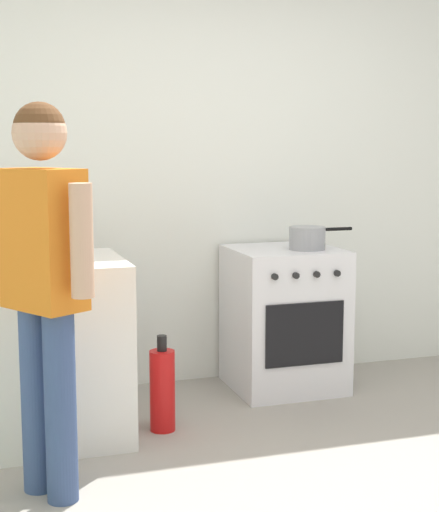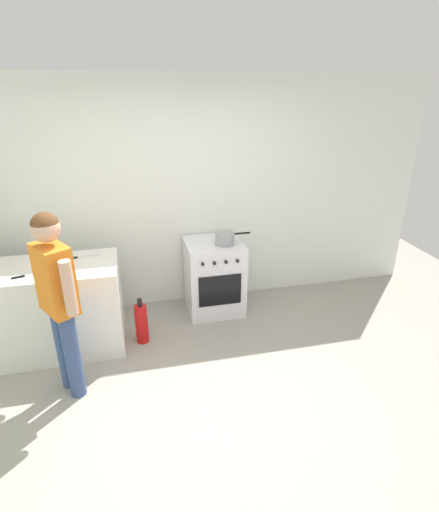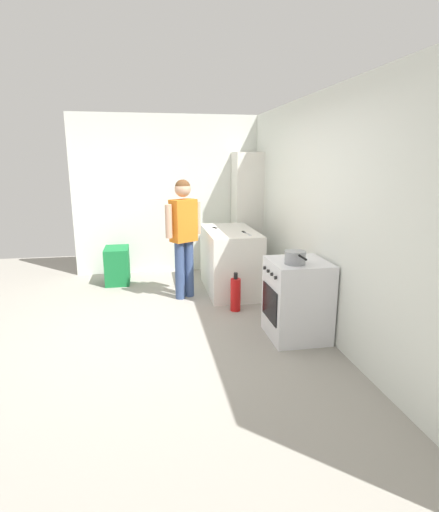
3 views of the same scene
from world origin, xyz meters
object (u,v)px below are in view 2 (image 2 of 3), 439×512
object	(u,v)px
oven_left	(214,276)
person	(57,292)
knife_carving	(82,257)
pot	(225,239)
knife_chef	(7,279)
fire_extinguisher	(142,323)

from	to	relation	value
oven_left	person	bearing A→B (deg)	-144.56
knife_carving	person	distance (m)	0.85
pot	knife_chef	distance (m)	2.15
knife_carving	fire_extinguisher	distance (m)	0.90
knife_carving	knife_chef	distance (m)	0.70
pot	knife_chef	xyz separation A→B (m)	(-2.09, -0.51, -0.01)
oven_left	pot	xyz separation A→B (m)	(0.11, -0.08, 0.49)
pot	knife_carving	xyz separation A→B (m)	(-1.49, -0.14, -0.01)
knife_carving	knife_chef	bearing A→B (deg)	-148.36
knife_chef	fire_extinguisher	world-z (taller)	knife_chef
person	fire_extinguisher	size ratio (longest dim) A/B	3.26
person	fire_extinguisher	xyz separation A→B (m)	(0.63, 0.59, -0.76)
pot	person	world-z (taller)	person
knife_chef	pot	bearing A→B (deg)	13.60
pot	fire_extinguisher	bearing A→B (deg)	-158.00
pot	knife_carving	size ratio (longest dim) A/B	1.18
oven_left	pot	world-z (taller)	pot
pot	person	bearing A→B (deg)	-148.52
person	fire_extinguisher	world-z (taller)	person
oven_left	knife_carving	xyz separation A→B (m)	(-1.39, -0.22, 0.48)
knife_carving	fire_extinguisher	size ratio (longest dim) A/B	0.66
knife_carving	fire_extinguisher	xyz separation A→B (m)	(0.52, -0.26, -0.69)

